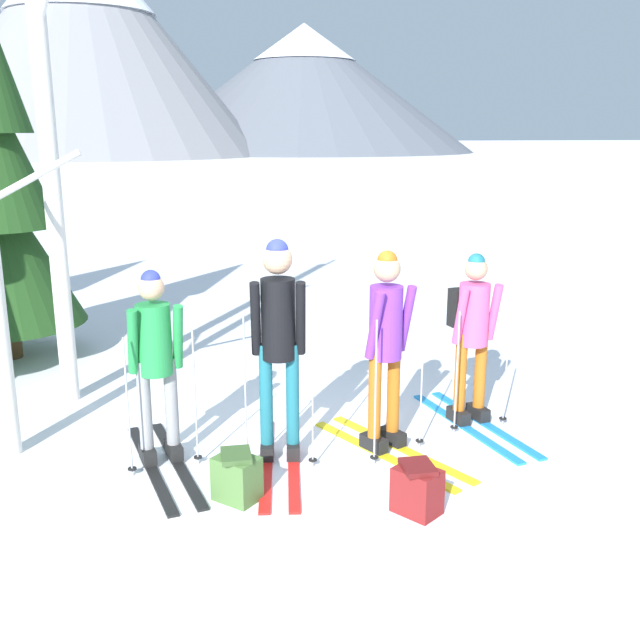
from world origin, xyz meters
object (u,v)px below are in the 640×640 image
(birch_tree_tall, at_px, (47,121))
(skier_in_pink, at_px, (472,331))
(skier_in_black, at_px, (279,340))
(backpack_on_snow_front, at_px, (417,489))
(skier_in_purple, at_px, (386,343))
(skier_in_green, at_px, (156,362))
(backpack_on_snow_beside, at_px, (237,477))

(birch_tree_tall, bearing_deg, skier_in_pink, -19.08)
(skier_in_black, distance_m, skier_in_pink, 1.93)
(backpack_on_snow_front, bearing_deg, skier_in_purple, 87.09)
(skier_in_green, bearing_deg, skier_in_pink, 7.19)
(skier_in_green, xyz_separation_m, skier_in_black, (0.99, -0.12, 0.17))
(backpack_on_snow_front, relative_size, backpack_on_snow_beside, 1.01)
(skier_in_pink, relative_size, backpack_on_snow_beside, 4.45)
(birch_tree_tall, bearing_deg, skier_in_green, -60.37)
(skier_in_black, xyz_separation_m, birch_tree_tall, (-1.94, 1.80, 1.73))
(skier_in_black, height_order, birch_tree_tall, birch_tree_tall)
(skier_in_black, distance_m, birch_tree_tall, 3.17)
(skier_in_purple, height_order, birch_tree_tall, birch_tree_tall)
(skier_in_purple, relative_size, skier_in_pink, 0.99)
(backpack_on_snow_beside, bearing_deg, skier_in_purple, 26.94)
(skier_in_purple, distance_m, backpack_on_snow_front, 1.35)
(skier_in_pink, bearing_deg, skier_in_purple, -154.37)
(skier_in_black, xyz_separation_m, backpack_on_snow_beside, (-0.41, -0.65, -0.86))
(skier_in_purple, bearing_deg, skier_in_green, 177.15)
(backpack_on_snow_beside, bearing_deg, skier_in_black, 57.59)
(skier_in_pink, bearing_deg, birch_tree_tall, 160.92)
(skier_in_green, xyz_separation_m, skier_in_purple, (1.91, -0.09, 0.08))
(skier_in_green, height_order, skier_in_pink, skier_in_green)
(skier_in_black, bearing_deg, skier_in_purple, 1.79)
(skier_in_purple, relative_size, backpack_on_snow_front, 4.38)
(skier_in_green, distance_m, skier_in_purple, 1.91)
(skier_in_green, relative_size, birch_tree_tall, 0.33)
(skier_in_black, bearing_deg, backpack_on_snow_beside, -122.41)
(skier_in_pink, relative_size, backpack_on_snow_front, 4.42)
(birch_tree_tall, bearing_deg, backpack_on_snow_front, -45.72)
(skier_in_pink, xyz_separation_m, birch_tree_tall, (-3.81, 1.32, 1.88))
(skier_in_purple, bearing_deg, skier_in_black, -178.21)
(birch_tree_tall, relative_size, backpack_on_snow_front, 13.56)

